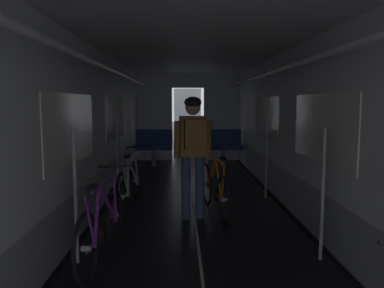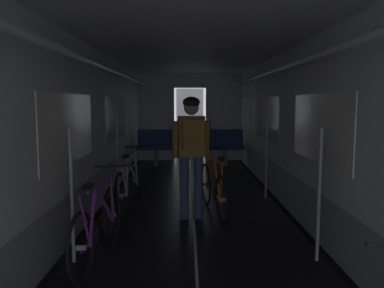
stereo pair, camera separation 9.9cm
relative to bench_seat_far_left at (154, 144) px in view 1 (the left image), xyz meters
name	(u,v)px [view 1 (the left image)]	position (x,y,z in m)	size (l,w,h in m)	color
train_car_shell	(195,99)	(0.90, -4.47, 1.13)	(3.14, 12.34, 2.57)	black
bench_seat_far_left	(154,144)	(0.00, 0.00, 0.00)	(0.98, 0.51, 0.95)	gray
bench_seat_far_right	(223,144)	(1.80, 0.00, 0.00)	(0.98, 0.51, 0.95)	gray
bicycle_purple	(102,225)	(-0.11, -5.94, -0.18)	(0.44, 1.69, 0.94)	black
bicycle_silver	(130,185)	(-0.09, -3.99, -0.19)	(0.44, 1.69, 0.95)	black
person_cyclist_aisle	(193,144)	(0.88, -4.53, 0.50)	(0.55, 0.42, 1.73)	#384C75
bicycle_orange_in_aisle	(215,188)	(1.20, -4.26, -0.18)	(0.46, 1.68, 0.94)	black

